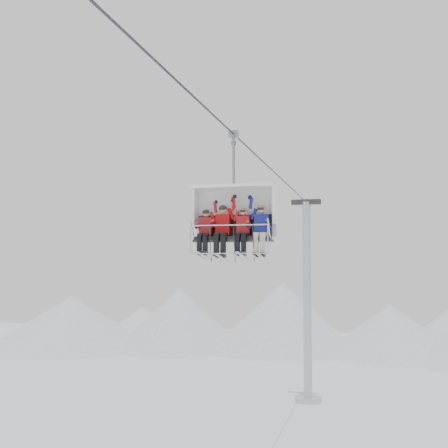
% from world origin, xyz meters
% --- Properties ---
extents(ridgeline, '(72.00, 21.00, 7.00)m').
position_xyz_m(ridgeline, '(-1.58, 42.05, 2.84)').
color(ridgeline, silver).
rests_on(ridgeline, ground).
extents(lift_tower_right, '(2.00, 1.80, 13.48)m').
position_xyz_m(lift_tower_right, '(0.00, 22.00, 5.78)').
color(lift_tower_right, '#B4B7BC').
rests_on(lift_tower_right, ground).
extents(haul_cable, '(0.06, 50.00, 0.06)m').
position_xyz_m(haul_cable, '(0.00, 0.00, 13.30)').
color(haul_cable, '#313036').
rests_on(haul_cable, lift_tower_left).
extents(chairlift_carrier, '(2.67, 1.17, 3.98)m').
position_xyz_m(chairlift_carrier, '(0.00, 1.36, 10.74)').
color(chairlift_carrier, black).
rests_on(chairlift_carrier, haul_cable).
extents(skier_far_left, '(0.40, 1.69, 1.60)m').
position_xyz_m(skier_far_left, '(-0.89, 1.04, 10.20)').
color(skier_far_left, '#A81D21').
rests_on(skier_far_left, chairlift_carrier).
extents(skier_center_left, '(0.46, 1.69, 1.79)m').
position_xyz_m(skier_center_left, '(-0.32, 1.05, 10.26)').
color(skier_center_left, red).
rests_on(skier_center_left, chairlift_carrier).
extents(skier_center_right, '(0.41, 1.69, 1.64)m').
position_xyz_m(skier_center_right, '(0.34, 1.04, 10.21)').
color(skier_center_right, red).
rests_on(skier_center_right, chairlift_carrier).
extents(skier_far_right, '(0.44, 1.69, 1.74)m').
position_xyz_m(skier_far_right, '(0.92, 1.05, 10.24)').
color(skier_far_right, navy).
rests_on(skier_far_right, chairlift_carrier).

